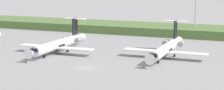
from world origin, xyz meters
The scene contains 5 objects.
ground_plane centered at (0.00, 30.00, 0.00)m, with size 500.00×500.00×0.00m, color gray.
grass_berm centered at (0.00, 63.25, 1.55)m, with size 320.00×20.00×3.11m, color #4C6B38.
regional_jet_third centered at (-15.88, 14.47, 2.54)m, with size 22.81×31.00×9.00m.
regional_jet_fourth centered at (14.60, 19.40, 2.54)m, with size 22.81×31.00×9.00m.
antenna_mast centered at (14.27, 63.00, 8.91)m, with size 4.40×0.50×21.40m.
Camera 1 is at (41.24, -86.06, 22.10)m, focal length 64.86 mm.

